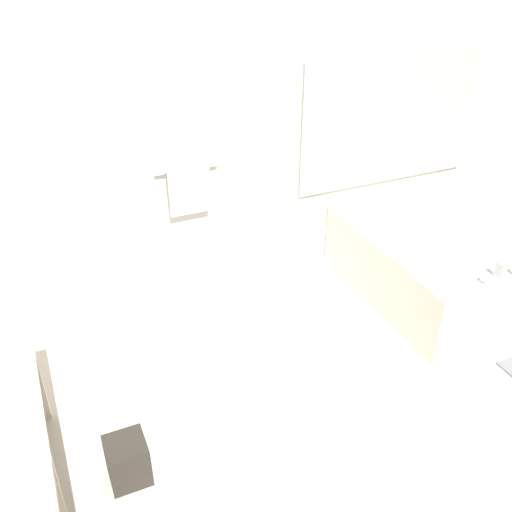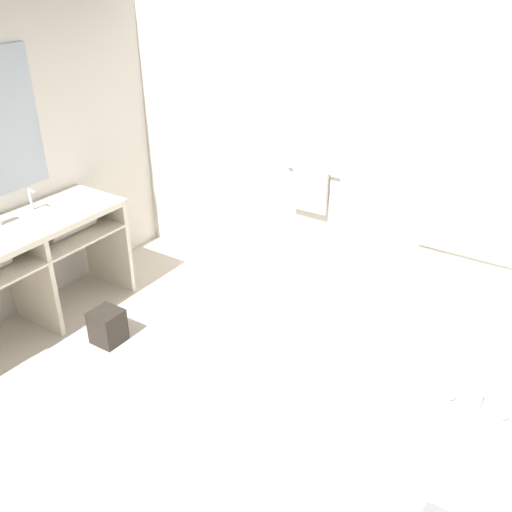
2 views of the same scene
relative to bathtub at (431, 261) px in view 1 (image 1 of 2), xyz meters
The scene contains 4 objects.
ground_plane 2.09m from the bathtub, 137.37° to the right, with size 16.00×16.00×0.00m, color beige.
wall_back_with_blinds 1.98m from the bathtub, 150.58° to the left, with size 7.40×0.13×2.70m.
bathtub is the anchor object (origin of this frame).
waste_bin 2.88m from the bathtub, 163.03° to the right, with size 0.23×0.23×0.28m.
Camera 1 is at (-1.42, -1.70, 2.82)m, focal length 40.00 mm.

